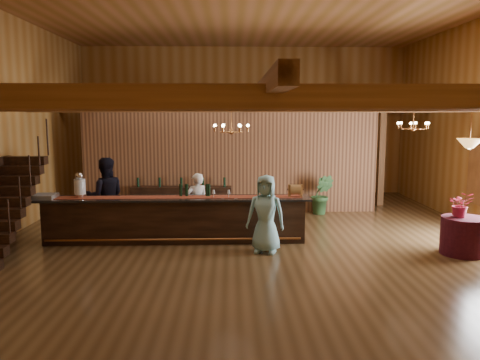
{
  "coord_description": "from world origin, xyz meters",
  "views": [
    {
      "loc": [
        -0.47,
        -10.82,
        3.0
      ],
      "look_at": [
        -0.25,
        0.7,
        1.38
      ],
      "focal_mm": 35.0,
      "sensor_mm": 36.0,
      "label": 1
    }
  ],
  "objects_px": {
    "chandelier_left": "(231,128)",
    "pendant_lamp": "(470,143)",
    "guest": "(266,214)",
    "bartender": "(197,204)",
    "beverage_dispenser": "(80,186)",
    "staff_second": "(106,197)",
    "tasting_bar": "(176,219)",
    "backbar_shelf": "(182,200)",
    "round_table": "(463,236)",
    "raffle_drum": "(295,190)",
    "floor_plant": "(322,194)",
    "chandelier_right": "(413,125)"
  },
  "relations": [
    {
      "from": "backbar_shelf",
      "to": "floor_plant",
      "type": "bearing_deg",
      "value": 0.32
    },
    {
      "from": "chandelier_right",
      "to": "bartender",
      "type": "xyz_separation_m",
      "value": [
        -5.45,
        -0.21,
        -1.96
      ]
    },
    {
      "from": "tasting_bar",
      "to": "staff_second",
      "type": "xyz_separation_m",
      "value": [
        -1.81,
        0.65,
        0.44
      ]
    },
    {
      "from": "beverage_dispenser",
      "to": "round_table",
      "type": "xyz_separation_m",
      "value": [
        8.56,
        -1.18,
        -0.94
      ]
    },
    {
      "from": "beverage_dispenser",
      "to": "round_table",
      "type": "height_order",
      "value": "beverage_dispenser"
    },
    {
      "from": "staff_second",
      "to": "guest",
      "type": "relative_size",
      "value": 1.14
    },
    {
      "from": "tasting_bar",
      "to": "backbar_shelf",
      "type": "relative_size",
      "value": 2.13
    },
    {
      "from": "staff_second",
      "to": "tasting_bar",
      "type": "bearing_deg",
      "value": 144.5
    },
    {
      "from": "backbar_shelf",
      "to": "bartender",
      "type": "xyz_separation_m",
      "value": [
        0.64,
        -2.39,
        0.36
      ]
    },
    {
      "from": "beverage_dispenser",
      "to": "chandelier_left",
      "type": "xyz_separation_m",
      "value": [
        3.56,
        -0.1,
        1.35
      ]
    },
    {
      "from": "raffle_drum",
      "to": "guest",
      "type": "relative_size",
      "value": 0.2
    },
    {
      "from": "round_table",
      "to": "chandelier_left",
      "type": "height_order",
      "value": "chandelier_left"
    },
    {
      "from": "backbar_shelf",
      "to": "chandelier_left",
      "type": "relative_size",
      "value": 3.75
    },
    {
      "from": "staff_second",
      "to": "guest",
      "type": "height_order",
      "value": "staff_second"
    },
    {
      "from": "chandelier_left",
      "to": "backbar_shelf",
      "type": "bearing_deg",
      "value": 115.64
    },
    {
      "from": "raffle_drum",
      "to": "guest",
      "type": "bearing_deg",
      "value": -129.94
    },
    {
      "from": "round_table",
      "to": "guest",
      "type": "relative_size",
      "value": 0.55
    },
    {
      "from": "chandelier_right",
      "to": "guest",
      "type": "xyz_separation_m",
      "value": [
        -3.85,
        -1.8,
        -1.88
      ]
    },
    {
      "from": "backbar_shelf",
      "to": "chandelier_left",
      "type": "bearing_deg",
      "value": -63.07
    },
    {
      "from": "backbar_shelf",
      "to": "beverage_dispenser",
      "type": "bearing_deg",
      "value": -122.65
    },
    {
      "from": "raffle_drum",
      "to": "backbar_shelf",
      "type": "height_order",
      "value": "raffle_drum"
    },
    {
      "from": "round_table",
      "to": "backbar_shelf",
      "type": "bearing_deg",
      "value": 146.99
    },
    {
      "from": "floor_plant",
      "to": "raffle_drum",
      "type": "bearing_deg",
      "value": -112.22
    },
    {
      "from": "chandelier_left",
      "to": "bartender",
      "type": "relative_size",
      "value": 0.51
    },
    {
      "from": "beverage_dispenser",
      "to": "raffle_drum",
      "type": "relative_size",
      "value": 1.76
    },
    {
      "from": "pendant_lamp",
      "to": "bartender",
      "type": "bearing_deg",
      "value": 162.63
    },
    {
      "from": "round_table",
      "to": "pendant_lamp",
      "type": "bearing_deg",
      "value": 0.0
    },
    {
      "from": "raffle_drum",
      "to": "round_table",
      "type": "relative_size",
      "value": 0.36
    },
    {
      "from": "tasting_bar",
      "to": "chandelier_left",
      "type": "relative_size",
      "value": 7.99
    },
    {
      "from": "chandelier_left",
      "to": "chandelier_right",
      "type": "distance_m",
      "value": 4.69
    },
    {
      "from": "beverage_dispenser",
      "to": "pendant_lamp",
      "type": "height_order",
      "value": "pendant_lamp"
    },
    {
      "from": "round_table",
      "to": "staff_second",
      "type": "bearing_deg",
      "value": 167.46
    },
    {
      "from": "beverage_dispenser",
      "to": "pendant_lamp",
      "type": "bearing_deg",
      "value": -7.85
    },
    {
      "from": "backbar_shelf",
      "to": "staff_second",
      "type": "relative_size",
      "value": 1.54
    },
    {
      "from": "pendant_lamp",
      "to": "beverage_dispenser",
      "type": "bearing_deg",
      "value": 172.15
    },
    {
      "from": "beverage_dispenser",
      "to": "backbar_shelf",
      "type": "xyz_separation_m",
      "value": [
        2.05,
        3.05,
        -0.93
      ]
    },
    {
      "from": "backbar_shelf",
      "to": "staff_second",
      "type": "bearing_deg",
      "value": -122.7
    },
    {
      "from": "chandelier_right",
      "to": "bartender",
      "type": "height_order",
      "value": "chandelier_right"
    },
    {
      "from": "backbar_shelf",
      "to": "floor_plant",
      "type": "distance_m",
      "value": 4.25
    },
    {
      "from": "staff_second",
      "to": "raffle_drum",
      "type": "bearing_deg",
      "value": 156.23
    },
    {
      "from": "round_table",
      "to": "beverage_dispenser",
      "type": "bearing_deg",
      "value": 172.15
    },
    {
      "from": "guest",
      "to": "bartender",
      "type": "bearing_deg",
      "value": 151.4
    },
    {
      "from": "chandelier_left",
      "to": "pendant_lamp",
      "type": "distance_m",
      "value": 5.13
    },
    {
      "from": "beverage_dispenser",
      "to": "floor_plant",
      "type": "distance_m",
      "value": 7.01
    },
    {
      "from": "round_table",
      "to": "chandelier_left",
      "type": "distance_m",
      "value": 5.61
    },
    {
      "from": "tasting_bar",
      "to": "round_table",
      "type": "height_order",
      "value": "tasting_bar"
    },
    {
      "from": "round_table",
      "to": "staff_second",
      "type": "distance_m",
      "value": 8.36
    },
    {
      "from": "chandelier_right",
      "to": "guest",
      "type": "distance_m",
      "value": 4.64
    },
    {
      "from": "beverage_dispenser",
      "to": "pendant_lamp",
      "type": "xyz_separation_m",
      "value": [
        8.56,
        -1.18,
        1.05
      ]
    },
    {
      "from": "floor_plant",
      "to": "tasting_bar",
      "type": "bearing_deg",
      "value": -143.63
    }
  ]
}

